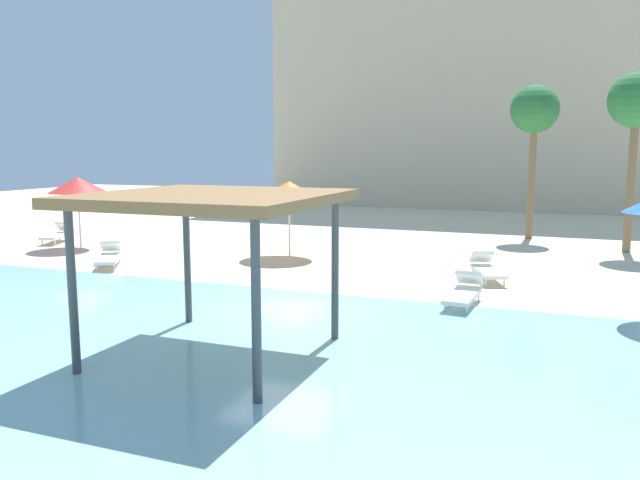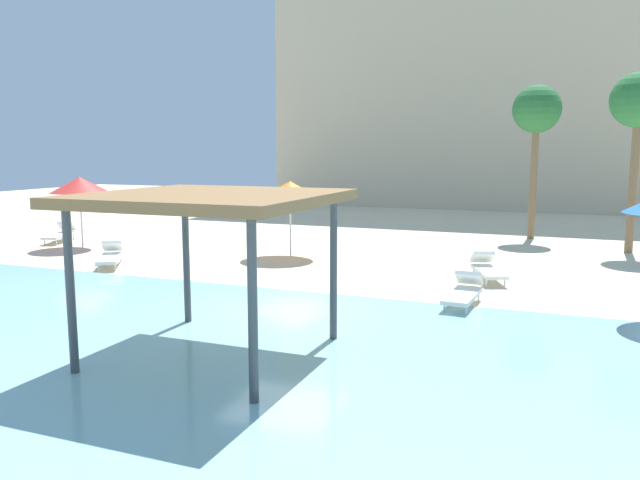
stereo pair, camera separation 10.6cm
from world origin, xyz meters
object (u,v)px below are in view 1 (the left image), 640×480
at_px(lounge_chair_3, 487,268).
at_px(lounge_chair_5, 59,234).
at_px(lounge_chair_4, 109,256).
at_px(palm_tree_1, 637,104).
at_px(shade_pavilion, 213,204).
at_px(beach_umbrella_orange_2, 289,191).
at_px(palm_tree_0, 535,113).
at_px(beach_umbrella_red_0, 78,185).
at_px(lounge_chair_1, 464,291).

bearing_deg(lounge_chair_3, lounge_chair_5, -115.42).
bearing_deg(lounge_chair_4, palm_tree_1, 86.98).
height_order(shade_pavilion, beach_umbrella_orange_2, shade_pavilion).
relative_size(palm_tree_0, palm_tree_1, 0.99).
distance_m(beach_umbrella_red_0, lounge_chair_3, 14.86).
relative_size(lounge_chair_5, palm_tree_1, 0.32).
xyz_separation_m(shade_pavilion, lounge_chair_5, (-12.84, 9.70, -2.35)).
distance_m(shade_pavilion, beach_umbrella_red_0, 14.19).
relative_size(lounge_chair_3, palm_tree_0, 0.32).
bearing_deg(shade_pavilion, beach_umbrella_orange_2, 106.83).
xyz_separation_m(lounge_chair_1, palm_tree_0, (0.85, 12.21, 4.73)).
height_order(beach_umbrella_orange_2, lounge_chair_1, beach_umbrella_orange_2).
relative_size(lounge_chair_3, lounge_chair_4, 1.04).
distance_m(lounge_chair_1, lounge_chair_3, 3.16).
height_order(shade_pavilion, lounge_chair_4, shade_pavilion).
xyz_separation_m(lounge_chair_5, palm_tree_0, (17.20, 7.76, 4.73)).
relative_size(shade_pavilion, lounge_chair_1, 2.04).
relative_size(beach_umbrella_red_0, palm_tree_0, 0.42).
xyz_separation_m(shade_pavilion, lounge_chair_4, (-7.51, 6.24, -2.35)).
height_order(lounge_chair_4, palm_tree_0, palm_tree_0).
height_order(lounge_chair_3, palm_tree_1, palm_tree_1).
relative_size(shade_pavilion, beach_umbrella_red_0, 1.51).
bearing_deg(shade_pavilion, lounge_chair_1, 56.25).
relative_size(beach_umbrella_orange_2, palm_tree_1, 0.41).
bearing_deg(lounge_chair_1, beach_umbrella_red_0, -100.76).
bearing_deg(lounge_chair_1, beach_umbrella_orange_2, -122.03).
xyz_separation_m(lounge_chair_4, lounge_chair_5, (-5.32, 3.45, 0.00)).
bearing_deg(palm_tree_1, palm_tree_0, 144.42).
distance_m(lounge_chair_4, lounge_chair_5, 6.35).
bearing_deg(lounge_chair_1, palm_tree_0, 179.36).
bearing_deg(lounge_chair_3, beach_umbrella_red_0, -112.91).
height_order(palm_tree_0, palm_tree_1, palm_tree_1).
height_order(shade_pavilion, palm_tree_1, palm_tree_1).
xyz_separation_m(lounge_chair_1, lounge_chair_5, (-16.35, 4.45, 0.00)).
bearing_deg(palm_tree_1, shade_pavilion, -117.33).
height_order(beach_umbrella_red_0, palm_tree_1, palm_tree_1).
distance_m(lounge_chair_3, lounge_chair_4, 11.39).
relative_size(beach_umbrella_orange_2, palm_tree_0, 0.42).
bearing_deg(lounge_chair_5, lounge_chair_3, 66.69).
distance_m(palm_tree_0, palm_tree_1, 4.18).
xyz_separation_m(lounge_chair_3, palm_tree_0, (0.69, 9.05, 4.73)).
distance_m(beach_umbrella_orange_2, palm_tree_1, 12.27).
bearing_deg(lounge_chair_1, lounge_chair_5, -101.86).
bearing_deg(palm_tree_0, lounge_chair_4, -136.64).
height_order(beach_umbrella_red_0, lounge_chair_5, beach_umbrella_red_0).
xyz_separation_m(beach_umbrella_red_0, beach_umbrella_orange_2, (8.06, 0.95, -0.09)).
relative_size(lounge_chair_1, lounge_chair_5, 0.97).
xyz_separation_m(beach_umbrella_red_0, lounge_chair_4, (3.53, -2.67, -1.99)).
relative_size(beach_umbrella_red_0, palm_tree_1, 0.42).
xyz_separation_m(beach_umbrella_red_0, lounge_chair_5, (-1.79, 0.79, -1.99)).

